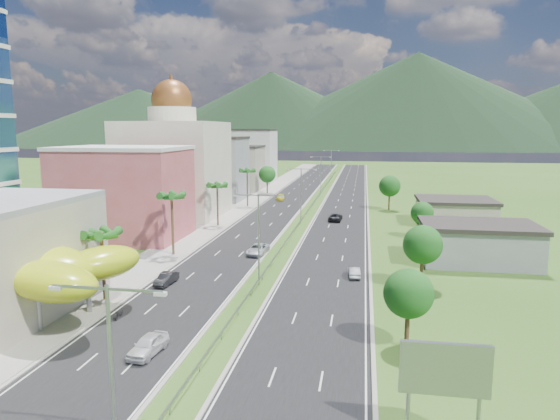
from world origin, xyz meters
The scene contains 36 objects.
ground centered at (0.00, 0.00, 0.00)m, with size 500.00×500.00×0.00m, color #2D5119.
road_left centered at (-7.50, 90.00, 0.02)m, with size 11.00×260.00×0.04m, color black.
road_right centered at (7.50, 90.00, 0.02)m, with size 11.00×260.00×0.04m, color black.
sidewalk_left centered at (-17.00, 90.00, 0.06)m, with size 7.00×260.00×0.12m, color gray.
median_guardrail centered at (0.00, 71.99, 0.62)m, with size 0.10×216.06×0.76m.
streetlight_median_a centered at (0.00, -25.00, 6.75)m, with size 6.04×0.25×11.00m.
streetlight_median_b centered at (0.00, 10.00, 6.75)m, with size 6.04×0.25×11.00m.
streetlight_median_c centered at (0.00, 50.00, 6.75)m, with size 6.04×0.25×11.00m.
streetlight_median_d centered at (0.00, 95.00, 6.75)m, with size 6.04×0.25×11.00m.
streetlight_median_e centered at (0.00, 140.00, 6.75)m, with size 6.04×0.25×11.00m.
lime_canopy centered at (-20.00, -4.00, 4.99)m, with size 18.00×15.00×7.40m.
pink_shophouse centered at (-28.00, 32.00, 7.50)m, with size 20.00×15.00×15.00m, color #B64A4C.
domed_building centered at (-28.00, 55.00, 11.35)m, with size 20.00×20.00×28.70m.
midrise_grey centered at (-27.00, 80.00, 8.00)m, with size 16.00×15.00×16.00m, color gray.
midrise_beige centered at (-27.00, 102.00, 6.50)m, with size 16.00×15.00×13.00m, color #9D9781.
midrise_white centered at (-27.00, 125.00, 9.00)m, with size 16.00×15.00×18.00m, color silver.
billboard centered at (17.00, -18.00, 4.42)m, with size 5.20×0.35×6.20m.
shed_near centered at (28.00, 25.00, 2.50)m, with size 15.00×10.00×5.00m, color gray.
shed_far centered at (30.00, 55.00, 2.20)m, with size 14.00×12.00×4.40m, color #9D9781.
palm_tree_b centered at (-15.50, 2.00, 7.06)m, with size 3.60×3.60×8.10m.
palm_tree_c centered at (-15.50, 22.00, 8.50)m, with size 3.60×3.60×9.60m.
palm_tree_d centered at (-15.50, 45.00, 7.54)m, with size 3.60×3.60×8.60m.
palm_tree_e centered at (-15.50, 70.00, 8.31)m, with size 3.60×3.60×9.40m.
leafy_tree_lfar centered at (-15.50, 95.00, 5.58)m, with size 4.90×4.90×8.05m.
leafy_tree_ra centered at (16.00, -5.00, 4.78)m, with size 4.20×4.20×6.90m.
leafy_tree_rb centered at (19.00, 12.00, 5.18)m, with size 4.55×4.55×7.47m.
leafy_tree_rc centered at (22.00, 40.00, 4.37)m, with size 3.85×3.85×6.33m.
leafy_tree_rd centered at (18.00, 70.00, 5.58)m, with size 4.90×4.90×8.05m.
mountain_ridge centered at (60.00, 450.00, 0.00)m, with size 860.00×140.00×90.00m, color black, non-canonical shape.
car_white_near_left centered at (-5.14, -9.89, 0.82)m, with size 1.85×4.60×1.57m, color silver.
car_dark_left centered at (-10.94, 8.18, 0.74)m, with size 1.47×4.22×1.39m, color black.
car_silver_mid_left centered at (-3.20, 24.31, 0.79)m, with size 2.50×5.42×1.51m, color #B8BAC1.
car_yellow_far_left centered at (-9.47, 82.21, 0.74)m, with size 1.96×4.81×1.40m, color gold.
car_silver_right centered at (11.17, 15.01, 0.68)m, with size 1.35×3.87×1.28m, color #A0A2A8.
car_dark_far_right centered at (6.61, 53.87, 0.78)m, with size 2.46×5.34×1.48m, color black.
motorcycle centered at (-11.34, -2.87, 0.63)m, with size 0.56×1.86×1.19m, color black.
Camera 1 is at (12.03, -46.31, 18.35)m, focal length 32.00 mm.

